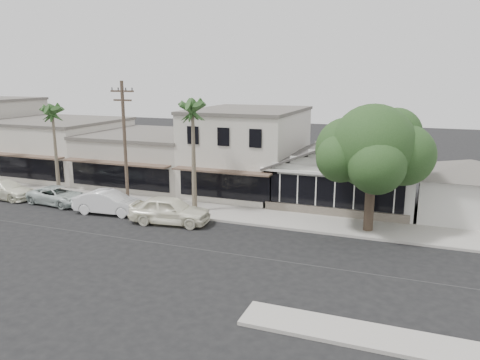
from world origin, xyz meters
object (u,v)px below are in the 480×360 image
at_px(utility_pole, 125,143).
at_px(car_0, 170,210).
at_px(shade_tree, 372,149).
at_px(car_1, 109,202).
at_px(car_2, 58,196).
at_px(car_3, 5,189).

xyz_separation_m(utility_pole, car_0, (4.35, -1.71, -3.90)).
bearing_deg(car_0, shade_tree, -83.18).
height_order(utility_pole, shade_tree, utility_pole).
distance_m(utility_pole, car_1, 4.24).
relative_size(car_2, car_3, 0.95).
relative_size(utility_pole, car_2, 1.90).
relative_size(car_0, shade_tree, 0.67).
xyz_separation_m(car_1, shade_tree, (17.05, 2.59, 4.31)).
xyz_separation_m(car_3, shade_tree, (27.05, 2.11, 4.39)).
bearing_deg(shade_tree, car_3, -175.54).
height_order(car_3, shade_tree, shade_tree).
xyz_separation_m(car_2, car_3, (-5.00, -0.14, 0.06)).
distance_m(car_0, car_1, 5.02).
height_order(car_1, shade_tree, shade_tree).
distance_m(car_0, car_2, 10.06).
distance_m(car_1, car_2, 5.04).
height_order(utility_pole, car_2, utility_pole).
distance_m(utility_pole, shade_tree, 16.45).
height_order(car_1, car_2, car_1).
distance_m(car_3, shade_tree, 27.49).
xyz_separation_m(car_0, shade_tree, (12.05, 3.01, 4.23)).
relative_size(car_1, shade_tree, 0.62).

